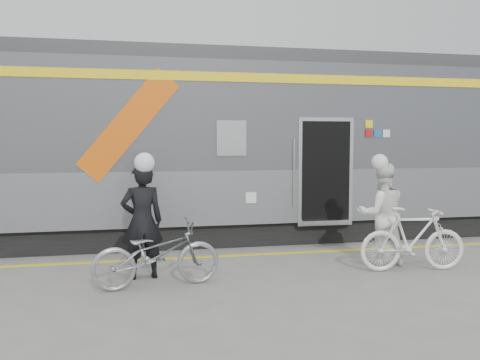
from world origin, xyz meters
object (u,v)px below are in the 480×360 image
object	(u,v)px
man	(142,221)
bicycle_right	(413,239)
woman	(381,214)
bicycle_left	(157,254)

from	to	relation	value
man	bicycle_right	size ratio (longest dim) A/B	1.01
woman	bicycle_right	world-z (taller)	woman
man	woman	size ratio (longest dim) A/B	1.02
bicycle_right	bicycle_left	bearing A→B (deg)	97.36
bicycle_right	man	bearing A→B (deg)	90.31
bicycle_left	bicycle_right	size ratio (longest dim) A/B	1.06
bicycle_left	bicycle_right	xyz separation A→B (m)	(4.27, 0.05, 0.04)
man	bicycle_left	xyz separation A→B (m)	(0.20, -0.55, -0.41)
bicycle_left	woman	bearing A→B (deg)	-89.19
man	bicycle_right	bearing A→B (deg)	165.85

